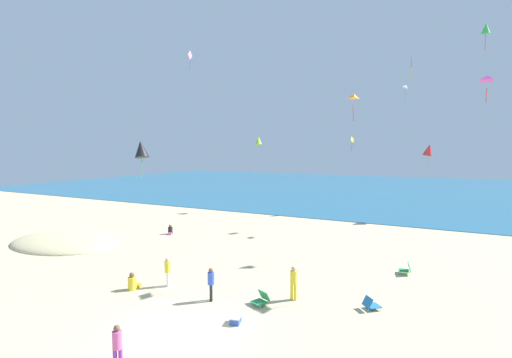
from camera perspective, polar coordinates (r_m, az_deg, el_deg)
The scene contains 23 objects.
ground_plane at distance 22.06m, azimuth 4.46°, elevation -12.30°, with size 120.00×120.00×0.00m, color #C6B58C.
ocean_water at distance 62.81m, azimuth 19.15°, elevation -1.47°, with size 120.00×60.00×0.05m, color #236084.
dune_mound at distance 28.47m, azimuth -28.08°, elevation -8.96°, with size 8.19×5.73×1.22m, color #C7B788.
beach_chair_mid_beach at distance 15.98m, azimuth 17.78°, elevation -18.40°, with size 0.81×0.80×0.53m.
beach_chair_far_left at distance 20.65m, azimuth 22.79°, elevation -13.01°, with size 0.64×0.62×0.63m.
beach_chair_far_right at distance 15.71m, azimuth 0.85°, elevation -18.55°, with size 0.78×0.83×0.56m.
cooler_box at distance 14.30m, azimuth -3.26°, elevation -21.45°, with size 0.46×0.54×0.26m.
person_0 at distance 17.91m, azimuth -13.89°, elevation -13.83°, with size 0.39×0.39×1.37m.
person_1 at distance 15.98m, azimuth -7.18°, elevation -15.92°, with size 0.39×0.39×1.42m.
person_2 at distance 12.07m, azimuth -21.18°, elevation -23.37°, with size 0.39×0.39×1.41m.
person_4 at distance 18.13m, azimuth -19.00°, elevation -15.37°, with size 0.40×0.66×0.81m.
person_6 at distance 28.47m, azimuth -13.48°, elevation -7.98°, with size 0.55×0.65×0.73m.
person_7 at distance 16.01m, azimuth 6.00°, elevation -15.77°, with size 0.30×0.30×1.46m.
kite_orange at distance 18.79m, azimuth 15.30°, elevation 12.56°, with size 0.62×0.73×1.36m.
kite_white at distance 31.99m, azimuth 22.76°, elevation 13.39°, with size 0.51×0.58×1.39m.
kite_pink at distance 32.07m, azimuth -10.46°, elevation 18.71°, with size 0.19×0.76×1.61m.
kite_magenta at distance 20.25m, azimuth 32.92°, elevation 13.30°, with size 0.73×0.81×1.27m.
kite_green at distance 28.50m, azimuth 32.73°, elevation 19.52°, with size 0.58×0.65×1.70m.
kite_red at distance 36.05m, azimuth 25.76°, elevation 4.21°, with size 1.29×1.20×2.04m.
kite_yellow at distance 38.02m, azimuth 15.03°, elevation 6.01°, with size 0.21×0.72×1.50m.
kite_purple at distance 34.80m, azimuth 23.45°, elevation 16.60°, with size 0.09×0.81×1.84m.
kite_lime at distance 37.90m, azimuth 0.40°, elevation 6.15°, with size 1.03×1.10×1.50m.
kite_black at distance 15.07m, azimuth -17.80°, elevation 4.55°, with size 0.83×0.76×1.56m.
Camera 1 is at (7.89, -9.58, 6.42)m, focal length 25.15 mm.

